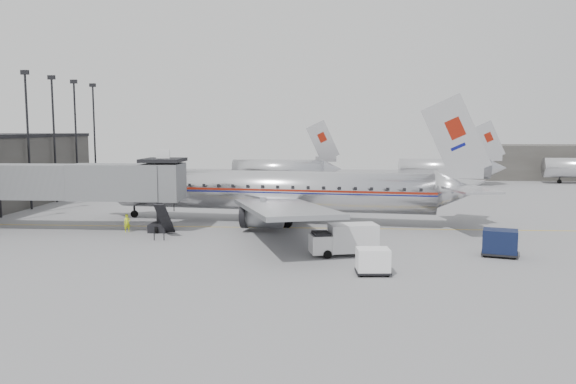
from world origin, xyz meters
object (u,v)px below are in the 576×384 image
service_van (345,239)px  baggage_cart_navy (500,242)px  airliner (279,191)px  ramp_worker (127,223)px  baggage_cart_white (373,261)px

service_van → baggage_cart_navy: (10.86, 0.31, -0.16)m
airliner → baggage_cart_navy: bearing=-31.0°
ramp_worker → baggage_cart_white: bearing=-67.8°
airliner → baggage_cart_navy: 21.38m
airliner → baggage_cart_white: 20.35m
baggage_cart_navy → baggage_cart_white: size_ratio=1.31×
ramp_worker → airliner: bearing=-10.0°
service_van → baggage_cart_white: size_ratio=2.28×
baggage_cart_navy → ramp_worker: baggage_cart_navy is taller
service_van → baggage_cart_white: bearing=-85.7°
service_van → ramp_worker: bearing=144.9°
service_van → baggage_cart_white: service_van is taller
airliner → baggage_cart_white: bearing=-61.1°
airliner → ramp_worker: bearing=-147.3°
ramp_worker → baggage_cart_navy: bearing=-49.1°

